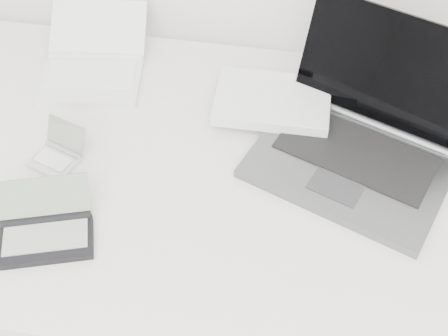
% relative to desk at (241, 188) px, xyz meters
% --- Properties ---
extents(desk, '(1.60, 0.80, 0.73)m').
position_rel_desk_xyz_m(desk, '(0.00, 0.00, 0.00)').
color(desk, white).
rests_on(desk, ground).
extents(laptop_large, '(0.55, 0.46, 0.25)m').
position_rel_desk_xyz_m(laptop_large, '(0.18, 0.12, 0.09)').
color(laptop_large, '#5D5F62').
rests_on(laptop_large, desk).
extents(netbook_open_white, '(0.26, 0.31, 0.09)m').
position_rel_desk_xyz_m(netbook_open_white, '(-0.39, 0.25, 0.07)').
color(netbook_open_white, white).
rests_on(netbook_open_white, desk).
extents(pda_silver, '(0.12, 0.12, 0.07)m').
position_rel_desk_xyz_m(pda_silver, '(-0.38, -0.02, 0.06)').
color(pda_silver, silver).
rests_on(pda_silver, desk).
extents(palmtop_charcoal, '(0.21, 0.19, 0.08)m').
position_rel_desk_xyz_m(palmtop_charcoal, '(-0.34, -0.21, 0.06)').
color(palmtop_charcoal, black).
rests_on(palmtop_charcoal, desk).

